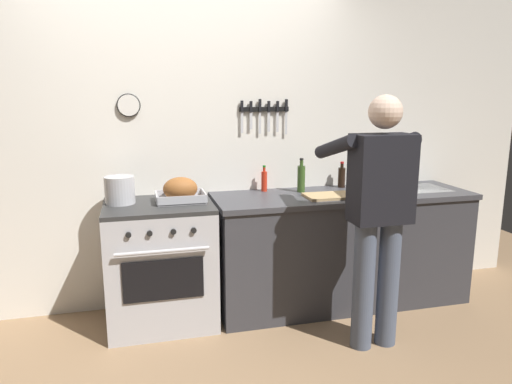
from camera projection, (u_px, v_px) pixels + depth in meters
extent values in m
cube|color=white|center=(182.00, 141.00, 3.66)|extent=(6.00, 0.10, 2.60)
cube|color=black|center=(264.00, 109.00, 3.71)|extent=(0.40, 0.02, 0.04)
cube|color=silver|center=(242.00, 123.00, 3.68)|extent=(0.02, 0.00, 0.16)
cube|color=black|center=(242.00, 106.00, 3.65)|extent=(0.02, 0.02, 0.09)
cube|color=silver|center=(251.00, 121.00, 3.69)|extent=(0.02, 0.00, 0.13)
cube|color=black|center=(251.00, 107.00, 3.67)|extent=(0.02, 0.02, 0.08)
cube|color=silver|center=(260.00, 123.00, 3.71)|extent=(0.02, 0.00, 0.17)
cube|color=black|center=(260.00, 105.00, 3.69)|extent=(0.02, 0.02, 0.10)
cube|color=silver|center=(269.00, 122.00, 3.73)|extent=(0.02, 0.00, 0.16)
cube|color=black|center=(269.00, 106.00, 3.71)|extent=(0.02, 0.02, 0.08)
cube|color=silver|center=(277.00, 122.00, 3.75)|extent=(0.02, 0.00, 0.16)
cube|color=black|center=(278.00, 106.00, 3.72)|extent=(0.02, 0.02, 0.08)
cube|color=silver|center=(286.00, 123.00, 3.77)|extent=(0.02, 0.00, 0.18)
cube|color=black|center=(286.00, 105.00, 3.74)|extent=(0.02, 0.02, 0.10)
cylinder|color=white|center=(129.00, 105.00, 3.45)|extent=(0.15, 0.02, 0.15)
torus|color=black|center=(129.00, 105.00, 3.45)|extent=(0.17, 0.02, 0.17)
cube|color=#38383D|center=(341.00, 250.00, 3.80)|extent=(2.00, 0.62, 0.86)
cube|color=#3D3D42|center=(343.00, 196.00, 3.70)|extent=(2.03, 0.65, 0.04)
cube|color=#B2B5B7|center=(418.00, 195.00, 3.89)|extent=(0.44, 0.36, 0.11)
cube|color=#BCBCC1|center=(161.00, 266.00, 3.45)|extent=(0.76, 0.62, 0.87)
cube|color=black|center=(164.00, 280.00, 3.15)|extent=(0.53, 0.01, 0.28)
cube|color=#2D2D2D|center=(158.00, 206.00, 3.35)|extent=(0.76, 0.62, 0.03)
cylinder|color=black|center=(128.00, 235.00, 3.02)|extent=(0.04, 0.02, 0.04)
cylinder|color=black|center=(150.00, 233.00, 3.05)|extent=(0.04, 0.02, 0.04)
cylinder|color=black|center=(173.00, 232.00, 3.09)|extent=(0.04, 0.02, 0.04)
cylinder|color=black|center=(194.00, 230.00, 3.12)|extent=(0.04, 0.02, 0.04)
cylinder|color=silver|center=(163.00, 251.00, 3.07)|extent=(0.61, 0.02, 0.02)
cylinder|color=#4C566B|center=(363.00, 286.00, 3.10)|extent=(0.14, 0.14, 0.86)
cylinder|color=#4C566B|center=(388.00, 283.00, 3.14)|extent=(0.14, 0.14, 0.86)
cube|color=black|center=(382.00, 179.00, 2.97)|extent=(0.38, 0.22, 0.56)
sphere|color=beige|center=(385.00, 112.00, 2.89)|extent=(0.21, 0.21, 0.21)
cylinder|color=black|center=(336.00, 147.00, 3.12)|extent=(0.09, 0.55, 0.22)
cylinder|color=black|center=(393.00, 145.00, 3.22)|extent=(0.09, 0.55, 0.22)
cube|color=#B7B7BC|center=(181.00, 201.00, 3.41)|extent=(0.34, 0.25, 0.01)
cube|color=#B7B7BC|center=(182.00, 200.00, 3.28)|extent=(0.34, 0.01, 0.05)
cube|color=#B7B7BC|center=(179.00, 193.00, 3.52)|extent=(0.34, 0.01, 0.05)
cube|color=#B7B7BC|center=(156.00, 198.00, 3.36)|extent=(0.01, 0.25, 0.05)
cube|color=#B7B7BC|center=(204.00, 195.00, 3.44)|extent=(0.01, 0.25, 0.05)
ellipsoid|color=#935628|center=(180.00, 189.00, 3.39)|extent=(0.25, 0.18, 0.17)
cylinder|color=#B7B7BC|center=(120.00, 190.00, 3.34)|extent=(0.21, 0.21, 0.19)
cube|color=tan|center=(329.00, 196.00, 3.55)|extent=(0.36, 0.24, 0.02)
cylinder|color=#385623|center=(301.00, 179.00, 3.72)|extent=(0.06, 0.06, 0.21)
cylinder|color=#385623|center=(302.00, 163.00, 3.70)|extent=(0.03, 0.03, 0.05)
cylinder|color=black|center=(302.00, 159.00, 3.69)|extent=(0.03, 0.03, 0.01)
cylinder|color=red|center=(264.00, 181.00, 3.76)|extent=(0.05, 0.05, 0.16)
cylinder|color=red|center=(264.00, 169.00, 3.74)|extent=(0.02, 0.02, 0.03)
cylinder|color=#197219|center=(264.00, 166.00, 3.73)|extent=(0.02, 0.02, 0.01)
cylinder|color=black|center=(342.00, 178.00, 3.91)|extent=(0.06, 0.06, 0.16)
cylinder|color=black|center=(342.00, 166.00, 3.89)|extent=(0.03, 0.03, 0.04)
cylinder|color=#B21919|center=(342.00, 163.00, 3.88)|extent=(0.03, 0.03, 0.01)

